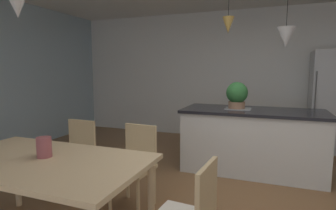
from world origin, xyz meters
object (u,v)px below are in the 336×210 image
(kitchen_island, at_px, (252,140))
(vase_on_dining_table, at_px, (44,147))
(chair_far_left, at_px, (75,155))
(potted_plant_on_island, at_px, (237,95))
(chair_far_right, at_px, (135,163))
(dining_table, at_px, (42,167))
(refrigerator, at_px, (332,102))

(kitchen_island, relative_size, vase_on_dining_table, 11.69)
(chair_far_left, xyz_separation_m, potted_plant_on_island, (1.65, 1.53, 0.63))
(chair_far_right, bearing_deg, vase_on_dining_table, -117.08)
(dining_table, distance_m, kitchen_island, 2.82)
(chair_far_right, xyz_separation_m, refrigerator, (2.34, 3.06, 0.43))
(kitchen_island, bearing_deg, chair_far_right, -125.58)
(refrigerator, xyz_separation_m, vase_on_dining_table, (-2.76, -3.87, -0.08))
(dining_table, xyz_separation_m, kitchen_island, (1.49, 2.39, -0.21))
(potted_plant_on_island, distance_m, vase_on_dining_table, 2.68)
(kitchen_island, bearing_deg, potted_plant_on_island, 180.00)
(chair_far_left, distance_m, potted_plant_on_island, 2.34)
(refrigerator, relative_size, potted_plant_on_island, 4.60)
(potted_plant_on_island, bearing_deg, refrigerator, 45.92)
(kitchen_island, xyz_separation_m, potted_plant_on_island, (-0.23, 0.00, 0.65))
(dining_table, height_order, potted_plant_on_island, potted_plant_on_island)
(dining_table, xyz_separation_m, potted_plant_on_island, (1.26, 2.39, 0.43))
(chair_far_right, relative_size, vase_on_dining_table, 5.16)
(chair_far_right, bearing_deg, chair_far_left, 179.99)
(kitchen_island, distance_m, refrigerator, 2.02)
(kitchen_island, height_order, vase_on_dining_table, same)
(refrigerator, height_order, potted_plant_on_island, refrigerator)
(dining_table, bearing_deg, chair_far_right, 65.23)
(kitchen_island, height_order, refrigerator, refrigerator)
(chair_far_left, height_order, vase_on_dining_table, vase_on_dining_table)
(chair_far_right, relative_size, chair_far_left, 1.00)
(dining_table, height_order, chair_far_left, chair_far_left)
(dining_table, height_order, chair_far_right, chair_far_right)
(kitchen_island, xyz_separation_m, vase_on_dining_table, (-1.51, -2.34, 0.36))
(dining_table, height_order, vase_on_dining_table, vase_on_dining_table)
(refrigerator, bearing_deg, kitchen_island, -129.26)
(dining_table, bearing_deg, potted_plant_on_island, 62.18)
(dining_table, height_order, refrigerator, refrigerator)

